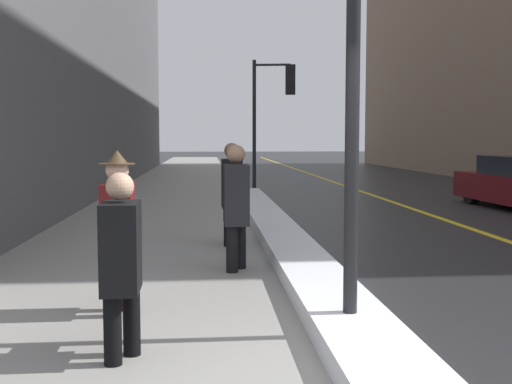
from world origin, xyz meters
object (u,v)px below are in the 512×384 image
lamp_post (354,10)px  pedestrian_in_glasses (236,201)px  pedestrian_in_fedora (118,225)px  pedestrian_nearside (232,189)px  pedestrian_with_shoulder_bag (121,258)px  traffic_light_near (276,97)px

lamp_post → pedestrian_in_glasses: 3.49m
pedestrian_in_fedora → pedestrian_in_glasses: bearing=146.8°
pedestrian_nearside → pedestrian_in_glasses: bearing=-1.7°
pedestrian_with_shoulder_bag → pedestrian_in_fedora: (-0.20, 1.32, 0.07)m
pedestrian_in_fedora → lamp_post: bearing=66.2°
pedestrian_in_glasses → pedestrian_nearside: size_ratio=0.99×
pedestrian_in_glasses → pedestrian_in_fedora: bearing=-33.2°
lamp_post → traffic_light_near: bearing=86.3°
pedestrian_with_shoulder_bag → pedestrian_in_fedora: 1.34m
traffic_light_near → pedestrian_with_shoulder_bag: bearing=-91.9°
lamp_post → pedestrian_in_glasses: lamp_post is taller
lamp_post → pedestrian_nearside: bearing=99.7°
pedestrian_in_fedora → pedestrian_nearside: bearing=161.4°
traffic_light_near → pedestrian_with_shoulder_bag: 15.08m
lamp_post → pedestrian_in_glasses: size_ratio=2.82×
pedestrian_in_fedora → pedestrian_in_glasses: 2.30m
lamp_post → pedestrian_with_shoulder_bag: lamp_post is taller
traffic_light_near → pedestrian_nearside: bearing=-91.6°
traffic_light_near → pedestrian_in_fedora: bearing=-93.8°
pedestrian_in_glasses → traffic_light_near: bearing=170.3°
lamp_post → traffic_light_near: 14.25m
traffic_light_near → pedestrian_in_glasses: traffic_light_near is taller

